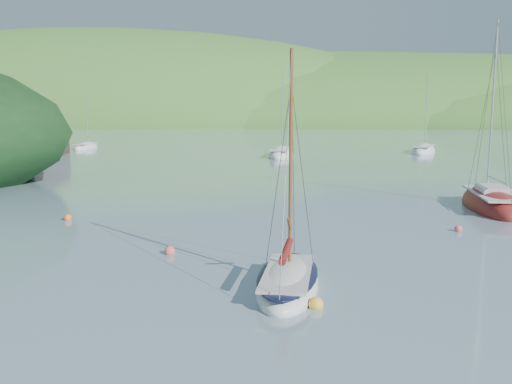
{
  "coord_description": "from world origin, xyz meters",
  "views": [
    {
      "loc": [
        -0.02,
        -18.85,
        6.35
      ],
      "look_at": [
        -1.27,
        8.0,
        2.08
      ],
      "focal_mm": 40.0,
      "sensor_mm": 36.0,
      "label": 1
    }
  ],
  "objects_px": {
    "distant_sloop_c": "(86,148)",
    "sloop_red": "(491,205)",
    "distant_sloop_a": "(281,155)",
    "distant_sloop_b": "(423,151)",
    "daysailer_white": "(288,283)"
  },
  "relations": [
    {
      "from": "daysailer_white",
      "to": "distant_sloop_c",
      "type": "distance_m",
      "value": 63.77
    },
    {
      "from": "distant_sloop_a",
      "to": "distant_sloop_b",
      "type": "bearing_deg",
      "value": 24.54
    },
    {
      "from": "daysailer_white",
      "to": "distant_sloop_c",
      "type": "height_order",
      "value": "daysailer_white"
    },
    {
      "from": "daysailer_white",
      "to": "distant_sloop_b",
      "type": "height_order",
      "value": "distant_sloop_b"
    },
    {
      "from": "distant_sloop_a",
      "to": "distant_sloop_b",
      "type": "xyz_separation_m",
      "value": [
        17.9,
        5.92,
        -0.0
      ]
    },
    {
      "from": "sloop_red",
      "to": "distant_sloop_a",
      "type": "height_order",
      "value": "sloop_red"
    },
    {
      "from": "distant_sloop_c",
      "to": "sloop_red",
      "type": "bearing_deg",
      "value": -41.6
    },
    {
      "from": "daysailer_white",
      "to": "sloop_red",
      "type": "distance_m",
      "value": 19.73
    },
    {
      "from": "sloop_red",
      "to": "distant_sloop_a",
      "type": "relative_size",
      "value": 1.07
    },
    {
      "from": "distant_sloop_b",
      "to": "distant_sloop_c",
      "type": "xyz_separation_m",
      "value": [
        -44.58,
        4.04,
        -0.03
      ]
    },
    {
      "from": "sloop_red",
      "to": "distant_sloop_b",
      "type": "distance_m",
      "value": 38.63
    },
    {
      "from": "distant_sloop_a",
      "to": "daysailer_white",
      "type": "bearing_deg",
      "value": -83.28
    },
    {
      "from": "daysailer_white",
      "to": "distant_sloop_b",
      "type": "relative_size",
      "value": 0.79
    },
    {
      "from": "daysailer_white",
      "to": "distant_sloop_a",
      "type": "bearing_deg",
      "value": 96.25
    },
    {
      "from": "distant_sloop_a",
      "to": "distant_sloop_c",
      "type": "height_order",
      "value": "distant_sloop_a"
    }
  ]
}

